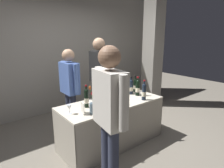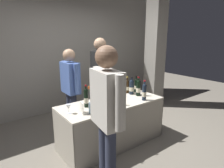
% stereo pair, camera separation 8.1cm
% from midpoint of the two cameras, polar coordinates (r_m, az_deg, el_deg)
% --- Properties ---
extents(ground_plane, '(12.00, 12.00, 0.00)m').
position_cam_midpoint_polar(ground_plane, '(3.44, 0.70, -16.85)').
color(ground_plane, gray).
extents(back_partition, '(6.23, 0.12, 2.98)m').
position_cam_midpoint_polar(back_partition, '(4.71, -14.58, 10.28)').
color(back_partition, '#9E998E').
rests_on(back_partition, ground_plane).
extents(concrete_pillar, '(0.38, 0.38, 2.96)m').
position_cam_midpoint_polar(concrete_pillar, '(5.04, 13.21, 10.46)').
color(concrete_pillar, gray).
rests_on(concrete_pillar, ground_plane).
extents(tasting_table, '(1.74, 0.70, 0.73)m').
position_cam_midpoint_polar(tasting_table, '(3.21, 0.73, -9.07)').
color(tasting_table, beige).
rests_on(tasting_table, ground_plane).
extents(featured_wine_bottle, '(0.08, 0.08, 0.32)m').
position_cam_midpoint_polar(featured_wine_bottle, '(3.52, 6.46, -0.83)').
color(featured_wine_bottle, '#192333').
rests_on(featured_wine_bottle, tasting_table).
extents(display_bottle_0, '(0.07, 0.07, 0.31)m').
position_cam_midpoint_polar(display_bottle_0, '(3.68, 7.82, -0.36)').
color(display_bottle_0, black).
rests_on(display_bottle_0, tasting_table).
extents(display_bottle_1, '(0.07, 0.07, 0.33)m').
position_cam_midpoint_polar(display_bottle_1, '(2.82, 0.63, -4.64)').
color(display_bottle_1, '#38230F').
rests_on(display_bottle_1, tasting_table).
extents(display_bottle_2, '(0.07, 0.07, 0.34)m').
position_cam_midpoint_polar(display_bottle_2, '(3.22, 10.27, -2.26)').
color(display_bottle_2, '#192333').
rests_on(display_bottle_2, tasting_table).
extents(display_bottle_3, '(0.08, 0.08, 0.33)m').
position_cam_midpoint_polar(display_bottle_3, '(2.95, 1.52, -3.63)').
color(display_bottle_3, black).
rests_on(display_bottle_3, tasting_table).
extents(display_bottle_4, '(0.07, 0.07, 0.34)m').
position_cam_midpoint_polar(display_bottle_4, '(2.89, -6.91, -4.06)').
color(display_bottle_4, black).
rests_on(display_bottle_4, tasting_table).
extents(display_bottle_5, '(0.08, 0.08, 0.31)m').
position_cam_midpoint_polar(display_bottle_5, '(3.60, 5.10, -0.64)').
color(display_bottle_5, '#38230F').
rests_on(display_bottle_5, tasting_table).
extents(display_bottle_6, '(0.08, 0.08, 0.34)m').
position_cam_midpoint_polar(display_bottle_6, '(3.45, 8.48, -1.08)').
color(display_bottle_6, black).
rests_on(display_bottle_6, tasting_table).
extents(wine_glass_near_vendor, '(0.07, 0.07, 0.13)m').
position_cam_midpoint_polar(wine_glass_near_vendor, '(3.04, -1.22, -4.15)').
color(wine_glass_near_vendor, silver).
rests_on(wine_glass_near_vendor, tasting_table).
extents(wine_glass_mid, '(0.07, 0.07, 0.13)m').
position_cam_midpoint_polar(wine_glass_mid, '(2.71, -11.94, -6.73)').
color(wine_glass_mid, silver).
rests_on(wine_glass_mid, tasting_table).
extents(flower_vase, '(0.10, 0.10, 0.40)m').
position_cam_midpoint_polar(flower_vase, '(2.66, -5.05, -6.49)').
color(flower_vase, slate).
rests_on(flower_vase, tasting_table).
extents(brochure_stand, '(0.04, 0.14, 0.16)m').
position_cam_midpoint_polar(brochure_stand, '(2.69, -8.14, -7.03)').
color(brochure_stand, silver).
rests_on(brochure_stand, tasting_table).
extents(vendor_presenter, '(0.24, 0.62, 1.74)m').
position_cam_midpoint_polar(vendor_presenter, '(3.80, -2.84, 3.23)').
color(vendor_presenter, '#4C4233').
rests_on(vendor_presenter, ground_plane).
extents(vendor_assistant, '(0.21, 0.57, 1.56)m').
position_cam_midpoint_polar(vendor_assistant, '(3.50, -11.55, -0.22)').
color(vendor_assistant, '#2D3347').
rests_on(vendor_assistant, ground_plane).
extents(taster_foreground_right, '(0.27, 0.58, 1.69)m').
position_cam_midpoint_polar(taster_foreground_right, '(2.05, -0.38, -7.61)').
color(taster_foreground_right, '#2D3347').
rests_on(taster_foreground_right, ground_plane).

